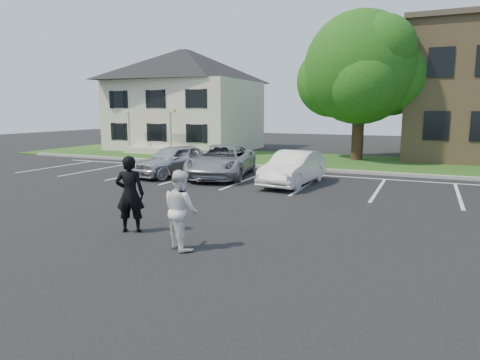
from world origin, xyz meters
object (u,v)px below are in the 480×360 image
object	(u,v)px
man_black_suit	(130,194)
man_white_shirt	(181,210)
car_silver_west	(174,160)
car_white_sedan	(293,168)
car_silver_minivan	(222,161)
house	(186,100)
tree	(362,71)

from	to	relation	value
man_black_suit	man_white_shirt	size ratio (longest dim) A/B	1.10
man_black_suit	car_silver_west	xyz separation A→B (m)	(-4.09, 8.48, -0.25)
car_white_sedan	man_white_shirt	bearing A→B (deg)	-84.39
car_silver_west	car_silver_minivan	xyz separation A→B (m)	(2.20, 0.58, 0.00)
man_black_suit	car_white_sedan	xyz separation A→B (m)	(1.76, 8.34, -0.28)
car_white_sedan	man_black_suit	bearing A→B (deg)	-96.99
man_white_shirt	car_silver_west	distance (m)	10.87
man_white_shirt	car_white_sedan	xyz separation A→B (m)	(-0.11, 8.95, -0.19)
man_black_suit	house	bearing A→B (deg)	-87.10
car_silver_west	car_white_sedan	xyz separation A→B (m)	(5.85, -0.14, -0.04)
man_white_shirt	car_silver_west	bearing A→B (deg)	-25.00
man_white_shirt	car_silver_west	world-z (taller)	man_white_shirt
man_black_suit	car_white_sedan	bearing A→B (deg)	-126.45
car_silver_minivan	man_white_shirt	bearing A→B (deg)	-80.75
tree	car_silver_west	size ratio (longest dim) A/B	2.05
house	car_silver_west	distance (m)	14.12
car_silver_west	car_silver_minivan	size ratio (longest dim) A/B	0.81
tree	car_white_sedan	xyz separation A→B (m)	(-1.18, -9.76, -4.66)
car_silver_west	house	bearing A→B (deg)	134.80
tree	man_black_suit	xyz separation A→B (m)	(-2.94, -18.10, -4.37)
man_black_suit	car_white_sedan	size ratio (longest dim) A/B	0.46
car_silver_west	car_white_sedan	bearing A→B (deg)	14.88
tree	man_black_suit	bearing A→B (deg)	-99.22
house	car_silver_west	bearing A→B (deg)	-61.45
house	tree	xyz separation A→B (m)	(13.62, -2.48, 1.52)
house	man_white_shirt	bearing A→B (deg)	-59.37
car_white_sedan	tree	bearing A→B (deg)	88.06
car_silver_minivan	car_white_sedan	bearing A→B (deg)	-23.16
house	man_black_suit	distance (m)	23.36
tree	car_silver_minivan	size ratio (longest dim) A/B	1.67
car_silver_west	man_white_shirt	bearing A→B (deg)	-40.48
house	car_white_sedan	xyz separation A→B (m)	(12.44, -12.24, -3.14)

